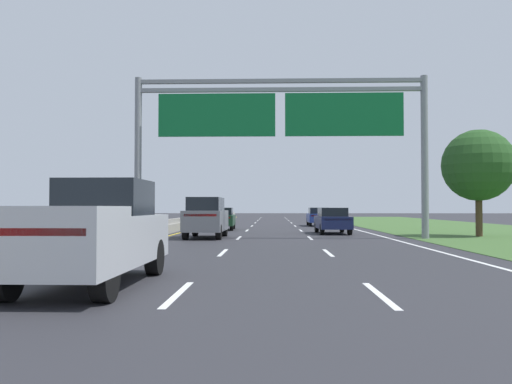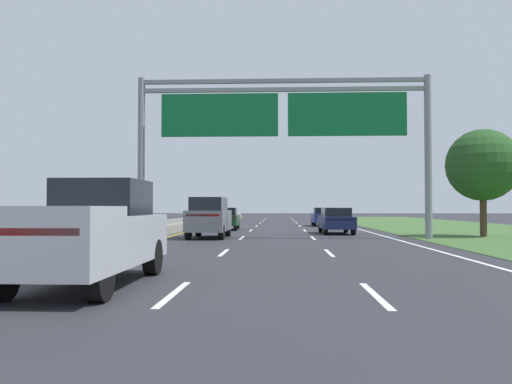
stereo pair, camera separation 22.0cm
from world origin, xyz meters
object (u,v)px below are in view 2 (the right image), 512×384
at_px(roadside_tree_mid, 483,165).
at_px(overhead_sign_gantry, 283,122).
at_px(car_darkgreen_left_lane_sedan, 225,218).
at_px(pickup_truck_silver, 91,233).
at_px(car_navy_right_lane_sedan, 336,220).
at_px(car_blue_right_lane_sedan, 323,216).
at_px(car_grey_left_lane_suv, 209,217).

bearing_deg(roadside_tree_mid, overhead_sign_gantry, -168.54).
bearing_deg(car_darkgreen_left_lane_sedan, pickup_truck_silver, 178.49).
bearing_deg(overhead_sign_gantry, car_navy_right_lane_sedan, 58.54).
distance_m(car_darkgreen_left_lane_sedan, roadside_tree_mid, 17.36).
xyz_separation_m(pickup_truck_silver, roadside_tree_mid, (14.91, 18.67, 2.81)).
height_order(pickup_truck_silver, car_darkgreen_left_lane_sedan, pickup_truck_silver).
xyz_separation_m(overhead_sign_gantry, car_navy_right_lane_sedan, (3.24, 5.30, -5.14)).
relative_size(car_darkgreen_left_lane_sedan, roadside_tree_mid, 0.76).
bearing_deg(car_blue_right_lane_sedan, roadside_tree_mid, -155.89).
height_order(pickup_truck_silver, car_grey_left_lane_suv, pickup_truck_silver).
distance_m(car_darkgreen_left_lane_sedan, car_grey_left_lane_suv, 10.08).
xyz_separation_m(car_navy_right_lane_sedan, car_darkgreen_left_lane_sedan, (-7.27, 5.31, 0.00)).
bearing_deg(overhead_sign_gantry, pickup_truck_silver, -103.84).
relative_size(pickup_truck_silver, car_grey_left_lane_suv, 1.15).
bearing_deg(pickup_truck_silver, car_blue_right_lane_sedan, -11.79).
distance_m(overhead_sign_gantry, car_blue_right_lane_sedan, 19.68).
bearing_deg(car_blue_right_lane_sedan, car_darkgreen_left_lane_sedan, 136.94).
distance_m(car_grey_left_lane_suv, car_blue_right_lane_sedan, 19.59).
relative_size(overhead_sign_gantry, car_navy_right_lane_sedan, 3.39).
relative_size(pickup_truck_silver, roadside_tree_mid, 0.93).
bearing_deg(roadside_tree_mid, car_darkgreen_left_lane_sedan, 150.52).
distance_m(car_darkgreen_left_lane_sedan, car_blue_right_lane_sedan, 11.06).
bearing_deg(pickup_truck_silver, car_darkgreen_left_lane_sedan, 0.36).
bearing_deg(overhead_sign_gantry, car_grey_left_lane_suv, 172.17).
height_order(car_blue_right_lane_sedan, roadside_tree_mid, roadside_tree_mid).
xyz_separation_m(overhead_sign_gantry, roadside_tree_mid, (10.85, 2.20, -2.07)).
bearing_deg(car_darkgreen_left_lane_sedan, overhead_sign_gantry, -160.67).
height_order(car_grey_left_lane_suv, roadside_tree_mid, roadside_tree_mid).
xyz_separation_m(car_navy_right_lane_sedan, car_blue_right_lane_sedan, (0.31, 13.37, 0.00)).
height_order(overhead_sign_gantry, roadside_tree_mid, overhead_sign_gantry).
xyz_separation_m(pickup_truck_silver, car_blue_right_lane_sedan, (7.61, 35.14, -0.26)).
bearing_deg(pickup_truck_silver, overhead_sign_gantry, -13.41).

